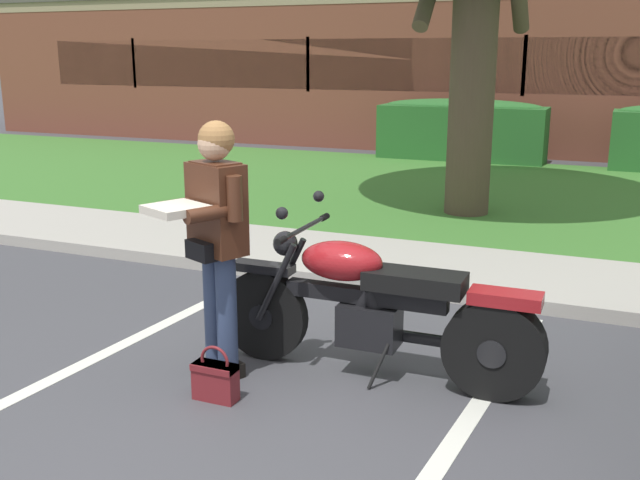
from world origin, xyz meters
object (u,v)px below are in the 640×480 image
at_px(motorcycle, 386,310).
at_px(hedge_left, 462,129).
at_px(brick_building, 554,65).
at_px(rider_person, 215,231).
at_px(handbag, 215,378).

relative_size(motorcycle, hedge_left, 0.69).
bearing_deg(brick_building, rider_person, -90.94).
xyz_separation_m(rider_person, handbag, (0.15, -0.30, -0.86)).
bearing_deg(hedge_left, handbag, -85.55).
bearing_deg(rider_person, brick_building, 89.06).
bearing_deg(handbag, brick_building, 89.55).
bearing_deg(brick_building, handbag, -90.45).
bearing_deg(motorcycle, brick_building, 92.51).
xyz_separation_m(handbag, brick_building, (0.14, 17.50, 1.64)).
bearing_deg(rider_person, hedge_left, 93.79).
height_order(handbag, hedge_left, hedge_left).
bearing_deg(hedge_left, motorcycle, -80.37).
relative_size(handbag, brick_building, 0.01).
bearing_deg(brick_building, motorcycle, -87.49).
bearing_deg(motorcycle, hedge_left, 99.63).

